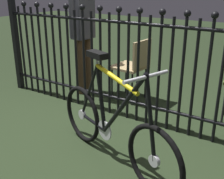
% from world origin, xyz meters
% --- Properties ---
extents(ground_plane, '(20.00, 20.00, 0.00)m').
position_xyz_m(ground_plane, '(0.00, 0.00, 0.00)').
color(ground_plane, '#23301B').
extents(iron_fence, '(3.66, 0.07, 1.29)m').
position_xyz_m(iron_fence, '(-0.05, 0.78, 0.66)').
color(iron_fence, black).
rests_on(iron_fence, ground).
extents(bicycle, '(1.45, 0.58, 0.94)m').
position_xyz_m(bicycle, '(0.39, -0.04, 0.34)').
color(bicycle, black).
rests_on(bicycle, ground).
extents(chair_tan, '(0.43, 0.43, 0.81)m').
position_xyz_m(chair_tan, '(-0.17, 1.30, 0.50)').
color(chair_tan, black).
rests_on(chair_tan, ground).
extents(person_visitor, '(0.21, 0.48, 1.52)m').
position_xyz_m(person_visitor, '(-0.90, 1.19, 0.90)').
color(person_visitor, '#4C3823').
rests_on(person_visitor, ground).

